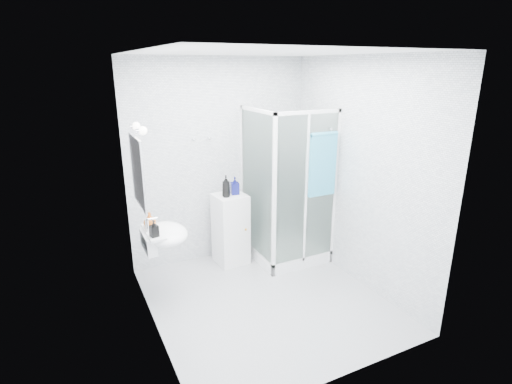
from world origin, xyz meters
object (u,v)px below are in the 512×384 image
soap_dispenser_orange (150,220)px  shampoo_bottle_a (226,186)px  wall_basin (163,235)px  soap_dispenser_black (154,228)px  hand_towel (323,163)px  shampoo_bottle_b (235,186)px  storage_cabinet (231,229)px  shower_enclosure (284,228)px

soap_dispenser_orange → shampoo_bottle_a: bearing=21.5°
wall_basin → soap_dispenser_black: size_ratio=3.28×
wall_basin → hand_towel: bearing=-2.5°
hand_towel → shampoo_bottle_b: (-0.86, 0.65, -0.34)m
soap_dispenser_orange → hand_towel: bearing=-5.4°
storage_cabinet → shampoo_bottle_b: bearing=1.9°
storage_cabinet → hand_towel: 1.46m
shampoo_bottle_a → soap_dispenser_black: (-1.04, -0.66, -0.12)m
storage_cabinet → soap_dispenser_black: bearing=-151.8°
wall_basin → storage_cabinet: size_ratio=0.60×
shampoo_bottle_b → wall_basin: bearing=-152.1°
hand_towel → soap_dispenser_orange: 2.09m
wall_basin → storage_cabinet: wall_basin is taller
shampoo_bottle_b → hand_towel: bearing=-37.0°
storage_cabinet → shampoo_bottle_a: shampoo_bottle_a is taller
shampoo_bottle_a → shampoo_bottle_b: (0.14, 0.05, -0.03)m
soap_dispenser_orange → soap_dispenser_black: bearing=-92.6°
wall_basin → soap_dispenser_orange: 0.21m
wall_basin → soap_dispenser_orange: soap_dispenser_orange is taller
wall_basin → soap_dispenser_black: soap_dispenser_black is taller
shampoo_bottle_b → shower_enclosure: bearing=-22.9°
shampoo_bottle_a → soap_dispenser_orange: 1.12m
shampoo_bottle_b → shampoo_bottle_a: bearing=-159.2°
shower_enclosure → shampoo_bottle_b: (-0.59, 0.25, 0.59)m
storage_cabinet → hand_towel: (0.93, -0.64, 0.92)m
hand_towel → soap_dispenser_orange: hand_towel is taller
wall_basin → soap_dispenser_orange: (-0.10, 0.11, 0.15)m
hand_towel → shampoo_bottle_a: 1.21m
shower_enclosure → wall_basin: 1.72m
shower_enclosure → wall_basin: shower_enclosure is taller
storage_cabinet → shampoo_bottle_b: size_ratio=4.15×
storage_cabinet → soap_dispenser_orange: soap_dispenser_orange is taller
soap_dispenser_black → shampoo_bottle_b: bearing=31.1°
hand_towel → soap_dispenser_black: size_ratio=4.52×
soap_dispenser_orange → soap_dispenser_black: 0.25m
shower_enclosure → soap_dispenser_orange: size_ratio=11.99×
shower_enclosure → wall_basin: bearing=-169.2°
hand_towel → shampoo_bottle_b: size_ratio=3.45×
shower_enclosure → soap_dispenser_black: bearing=-165.3°
hand_towel → soap_dispenser_orange: (-2.03, 0.19, -0.44)m
shower_enclosure → soap_dispenser_orange: 1.84m
shampoo_bottle_a → shower_enclosure: bearing=-15.0°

